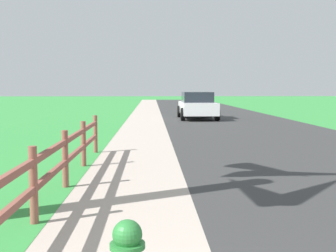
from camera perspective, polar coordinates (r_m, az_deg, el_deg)
name	(u,v)px	position (r m, az deg, el deg)	size (l,w,h in m)	color
ground_plane	(162,116)	(25.86, -0.83, 1.33)	(120.00, 120.00, 0.00)	#358F3F
road_asphalt	(214,114)	(28.15, 6.21, 1.63)	(7.00, 66.00, 0.01)	#343434
curb_concrete	(116,114)	(27.95, -7.10, 1.59)	(6.00, 66.00, 0.01)	#B5A699
grass_verge	(93,114)	(28.12, -10.14, 1.58)	(5.00, 66.00, 0.00)	#358F3F
rail_fence	(52,165)	(6.65, -15.49, -5.11)	(0.11, 10.08, 1.02)	brown
parked_suv_white	(197,105)	(23.76, 3.98, 2.81)	(2.06, 4.45, 1.51)	white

